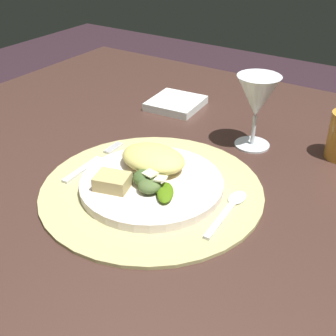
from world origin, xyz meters
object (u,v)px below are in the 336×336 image
Objects in this scene: dining_table at (164,226)px; wine_glass at (257,99)px; dinner_plate at (152,184)px; spoon at (231,205)px; fork at (91,163)px; napkin at (176,103)px.

wine_glass is at bearing 56.62° from dining_table.
dinner_plate is 1.74× the size of spoon.
dining_table is 8.76× the size of spoon.
fork is 1.13× the size of wine_glass.
dinner_plate is 0.27m from wine_glass.
dinner_plate is at bearing -1.18° from fork.
spoon is 0.42m from napkin.
napkin is 0.81× the size of wine_glass.
spoon is at bearing 4.89° from fork.
spoon is at bearing -45.43° from napkin.
fork reaches higher than dining_table.
spoon is at bearing -18.33° from dining_table.
dinner_plate is 1.46× the size of fork.
wine_glass is at bearing 72.90° from dinner_plate.
fork is 0.33m from wine_glass.
napkin is at bearing 134.57° from spoon.
napkin is 0.26m from wine_glass.
wine_glass is (0.23, -0.08, 0.09)m from napkin.
dinner_plate reaches higher than napkin.
wine_glass reaches higher than fork.
fork is 1.40× the size of napkin.
wine_glass is at bearing 48.54° from fork.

